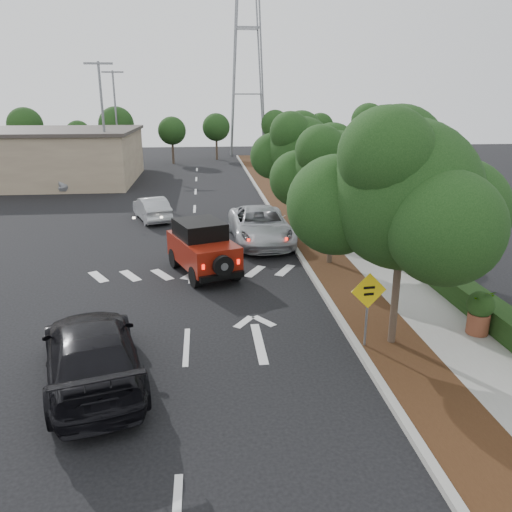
{
  "coord_description": "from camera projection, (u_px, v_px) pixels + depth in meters",
  "views": [
    {
      "loc": [
        0.61,
        -12.39,
        6.47
      ],
      "look_at": [
        2.23,
        3.0,
        1.59
      ],
      "focal_mm": 35.0,
      "sensor_mm": 36.0,
      "label": 1
    }
  ],
  "objects": [
    {
      "name": "street_tree_mid",
      "position": [
        329.0,
        265.0,
        20.36
      ],
      "size": [
        3.2,
        3.2,
        5.32
      ],
      "primitive_type": null,
      "color": "black",
      "rests_on": "ground"
    },
    {
      "name": "street_tree_far",
      "position": [
        299.0,
        226.0,
        26.53
      ],
      "size": [
        3.4,
        3.4,
        5.62
      ],
      "primitive_type": null,
      "color": "black",
      "rests_on": "ground"
    },
    {
      "name": "transmission_tower",
      "position": [
        248.0,
        155.0,
        59.76
      ],
      "size": [
        7.0,
        4.0,
        28.0
      ],
      "primitive_type": null,
      "color": "slate",
      "rests_on": "ground"
    },
    {
      "name": "planting_strip",
      "position": [
        303.0,
        230.0,
        25.56
      ],
      "size": [
        1.8,
        70.0,
        0.12
      ],
      "primitive_type": "cube",
      "color": "black",
      "rests_on": "ground"
    },
    {
      "name": "black_suv_oncoming",
      "position": [
        92.0,
        352.0,
        11.77
      ],
      "size": [
        3.44,
        5.62,
        1.52
      ],
      "primitive_type": "imported",
      "rotation": [
        0.0,
        0.0,
        3.41
      ],
      "color": "black",
      "rests_on": "ground"
    },
    {
      "name": "light_pole_b",
      "position": [
        120.0,
        168.0,
        48.93
      ],
      "size": [
        2.0,
        0.22,
        9.0
      ],
      "primitive_type": null,
      "color": "slate",
      "rests_on": "ground"
    },
    {
      "name": "curb",
      "position": [
        284.0,
        230.0,
        25.45
      ],
      "size": [
        0.2,
        70.0,
        0.15
      ],
      "primitive_type": "cube",
      "color": "#9E9B93",
      "rests_on": "ground"
    },
    {
      "name": "hedge",
      "position": [
        366.0,
        222.0,
        25.79
      ],
      "size": [
        0.8,
        70.0,
        0.8
      ],
      "primitive_type": "cube",
      "color": "black",
      "rests_on": "ground"
    },
    {
      "name": "sidewalk",
      "position": [
        339.0,
        229.0,
        25.75
      ],
      "size": [
        2.0,
        70.0,
        0.12
      ],
      "primitive_type": "cube",
      "color": "gray",
      "rests_on": "ground"
    },
    {
      "name": "ground",
      "position": [
        186.0,
        347.0,
        13.64
      ],
      "size": [
        120.0,
        120.0,
        0.0
      ],
      "primitive_type": "plane",
      "color": "black",
      "rests_on": "ground"
    },
    {
      "name": "light_pole_a",
      "position": [
        109.0,
        189.0,
        37.65
      ],
      "size": [
        2.0,
        0.22,
        9.0
      ],
      "primitive_type": null,
      "color": "slate",
      "rests_on": "ground"
    },
    {
      "name": "silver_suv_ahead",
      "position": [
        261.0,
        226.0,
        23.36
      ],
      "size": [
        2.83,
        5.85,
        1.61
      ],
      "primitive_type": "imported",
      "rotation": [
        0.0,
        0.0,
        0.03
      ],
      "color": "#B2B5BB",
      "rests_on": "ground"
    },
    {
      "name": "red_jeep",
      "position": [
        201.0,
        247.0,
        19.18
      ],
      "size": [
        2.91,
        4.16,
        2.03
      ],
      "rotation": [
        0.0,
        0.0,
        0.35
      ],
      "color": "black",
      "rests_on": "ground"
    },
    {
      "name": "street_tree_near",
      "position": [
        391.0,
        345.0,
        13.72
      ],
      "size": [
        3.8,
        3.8,
        5.92
      ],
      "primitive_type": null,
      "color": "black",
      "rests_on": "ground"
    },
    {
      "name": "speed_hump_sign",
      "position": [
        368.0,
        300.0,
        13.06
      ],
      "size": [
        0.98,
        0.12,
        2.08
      ],
      "rotation": [
        0.0,
        0.0,
        0.1
      ],
      "color": "slate",
      "rests_on": "ground"
    },
    {
      "name": "parked_suv",
      "position": [
        86.0,
        181.0,
        36.55
      ],
      "size": [
        4.41,
        2.97,
        1.39
      ],
      "primitive_type": "imported",
      "rotation": [
        0.0,
        0.0,
        1.93
      ],
      "color": "#B8B9C0",
      "rests_on": "ground"
    },
    {
      "name": "silver_sedan_oncoming",
      "position": [
        152.0,
        208.0,
        27.71
      ],
      "size": [
        2.56,
        4.21,
        1.31
      ],
      "primitive_type": "imported",
      "rotation": [
        0.0,
        0.0,
        3.46
      ],
      "color": "#ACAFB4",
      "rests_on": "ground"
    },
    {
      "name": "terracotta_planter",
      "position": [
        480.0,
        308.0,
        13.91
      ],
      "size": [
        0.76,
        0.76,
        1.32
      ],
      "rotation": [
        0.0,
        0.0,
        0.07
      ],
      "color": "brown",
      "rests_on": "ground"
    }
  ]
}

